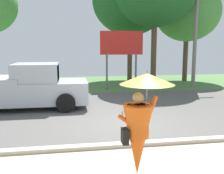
# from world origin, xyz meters

# --- Properties ---
(ground_plane) EXTENTS (40.00, 22.00, 0.20)m
(ground_plane) POSITION_xyz_m (0.00, 2.95, -0.05)
(ground_plane) COLOR #565451
(monk_pedestrian) EXTENTS (1.11, 1.07, 2.13)m
(monk_pedestrian) POSITION_xyz_m (-0.40, -3.50, 1.13)
(monk_pedestrian) COLOR #E55B19
(monk_pedestrian) RESTS_ON ground_plane
(pickup_truck) EXTENTS (5.20, 2.28, 1.88)m
(pickup_truck) POSITION_xyz_m (-3.61, 2.84, 0.87)
(pickup_truck) COLOR #ADB2BA
(pickup_truck) RESTS_ON ground_plane
(utility_pole) EXTENTS (1.80, 0.24, 7.97)m
(utility_pole) POSITION_xyz_m (6.17, 7.28, 4.17)
(utility_pole) COLOR gray
(utility_pole) RESTS_ON ground_plane
(roadside_billboard) EXTENTS (2.60, 0.12, 3.50)m
(roadside_billboard) POSITION_xyz_m (1.36, 7.06, 2.55)
(roadside_billboard) COLOR slate
(roadside_billboard) RESTS_ON ground_plane
(tree_center_back) EXTENTS (5.61, 5.61, 8.50)m
(tree_center_back) POSITION_xyz_m (2.77, 10.91, 5.93)
(tree_center_back) COLOR brown
(tree_center_back) RESTS_ON ground_plane
(tree_right_mid) EXTENTS (4.78, 4.78, 7.30)m
(tree_right_mid) POSITION_xyz_m (6.89, 10.09, 5.11)
(tree_right_mid) COLOR brown
(tree_right_mid) RESTS_ON ground_plane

